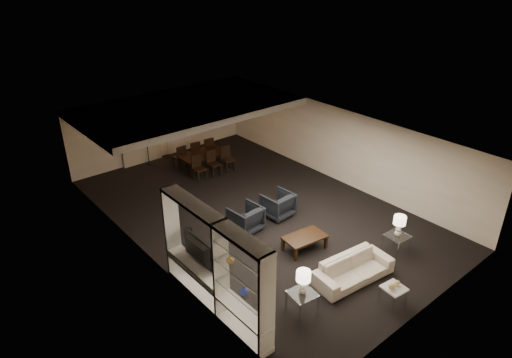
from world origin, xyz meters
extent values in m
plane|color=black|center=(0.00, 0.00, 0.00)|extent=(11.00, 11.00, 0.00)
cube|color=silver|center=(0.00, 0.00, 2.50)|extent=(7.00, 11.00, 0.02)
cube|color=beige|center=(0.00, 5.50, 1.25)|extent=(7.00, 0.02, 2.50)
cube|color=beige|center=(0.00, -5.50, 1.25)|extent=(7.00, 0.02, 2.50)
cube|color=beige|center=(-3.50, 0.00, 1.25)|extent=(0.02, 11.00, 2.50)
cube|color=beige|center=(3.50, 0.00, 1.25)|extent=(0.02, 11.00, 2.50)
cube|color=silver|center=(0.00, 3.50, 2.40)|extent=(7.00, 4.00, 0.20)
cube|color=beige|center=(-0.90, 5.42, 1.20)|extent=(1.50, 0.12, 2.40)
cube|color=silver|center=(0.70, 5.47, 1.05)|extent=(0.90, 0.05, 2.10)
cube|color=#142D38|center=(2.10, 5.46, 1.55)|extent=(0.95, 0.04, 0.65)
cylinder|color=#D8591E|center=(0.30, 3.50, 1.92)|extent=(0.52, 0.52, 0.24)
imported|color=beige|center=(-0.25, -3.86, 0.29)|extent=(2.06, 0.99, 0.58)
imported|color=black|center=(-0.85, -0.56, 0.37)|extent=(0.85, 0.87, 0.74)
imported|color=black|center=(0.35, -0.56, 0.37)|extent=(0.83, 0.85, 0.74)
sphere|color=tan|center=(-0.35, -4.96, 0.53)|extent=(0.15, 0.15, 0.15)
sphere|color=#D4C270|center=(-0.15, -4.96, 0.52)|extent=(0.13, 0.13, 0.13)
imported|color=black|center=(-3.28, -1.84, 1.07)|extent=(1.13, 0.15, 0.65)
imported|color=#283DB0|center=(-3.31, -3.60, 1.15)|extent=(0.17, 0.17, 0.17)
imported|color=gold|center=(-3.31, -3.18, 1.64)|extent=(0.16, 0.16, 0.16)
cube|color=black|center=(-3.03, -1.17, 0.63)|extent=(0.17, 0.17, 1.26)
imported|color=black|center=(0.51, 3.50, 0.29)|extent=(1.67, 0.94, 0.59)
camera|label=1|loc=(-7.52, -9.00, 6.96)|focal=32.00mm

